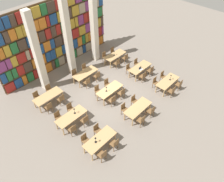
{
  "coord_description": "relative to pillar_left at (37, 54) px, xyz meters",
  "views": [
    {
      "loc": [
        -8.15,
        -7.93,
        11.12
      ],
      "look_at": [
        0.0,
        -0.25,
        0.65
      ],
      "focal_mm": 35.0,
      "sensor_mm": 36.0,
      "label": 1
    }
  ],
  "objects": [
    {
      "name": "chair_29",
      "position": [
        2.16,
        -0.87,
        -2.51
      ],
      "size": [
        0.42,
        0.4,
        0.89
      ],
      "rotation": [
        0.0,
        0.0,
        3.14
      ],
      "color": "brown",
      "rests_on": "ground_plane"
    },
    {
      "name": "chair_14",
      "position": [
        -0.37,
        -4.86,
        -2.51
      ],
      "size": [
        0.42,
        0.4,
        0.89
      ],
      "color": "brown",
      "rests_on": "ground_plane"
    },
    {
      "name": "chair_25",
      "position": [
        -1.27,
        -0.9,
        -2.51
      ],
      "size": [
        0.42,
        0.4,
        0.89
      ],
      "rotation": [
        0.0,
        0.0,
        3.14
      ],
      "color": "brown",
      "rests_on": "ground_plane"
    },
    {
      "name": "chair_11",
      "position": [
        6.65,
        -6.0,
        -2.51
      ],
      "size": [
        0.42,
        0.4,
        0.89
      ],
      "rotation": [
        0.0,
        0.0,
        3.14
      ],
      "color": "brown",
      "rests_on": "ground_plane"
    },
    {
      "name": "bookshelf_bank",
      "position": [
        2.62,
        1.52,
        -0.3
      ],
      "size": [
        10.17,
        0.35,
        5.5
      ],
      "color": "brown",
      "rests_on": "ground_plane"
    },
    {
      "name": "chair_16",
      "position": [
        2.07,
        -4.9,
        -2.51
      ],
      "size": [
        0.42,
        0.4,
        0.89
      ],
      "color": "brown",
      "rests_on": "ground_plane"
    },
    {
      "name": "reading_table_1",
      "position": [
        2.57,
        -6.74,
        -2.36
      ],
      "size": [
        2.01,
        0.82,
        0.72
      ],
      "color": "tan",
      "rests_on": "ground_plane"
    },
    {
      "name": "reading_table_6",
      "position": [
        -0.79,
        -1.59,
        -2.36
      ],
      "size": [
        2.01,
        0.82,
        0.72
      ],
      "color": "tan",
      "rests_on": "ground_plane"
    },
    {
      "name": "laptop",
      "position": [
        5.9,
        -4.39,
        -2.24
      ],
      "size": [
        0.32,
        0.22,
        0.21
      ],
      "color": "silver",
      "rests_on": "reading_table_5"
    },
    {
      "name": "chair_30",
      "position": [
        3.19,
        -2.26,
        -2.51
      ],
      "size": [
        0.42,
        0.4,
        0.89
      ],
      "color": "brown",
      "rests_on": "ground_plane"
    },
    {
      "name": "reading_table_2",
      "position": [
        6.15,
        -6.7,
        -2.36
      ],
      "size": [
        2.01,
        0.82,
        0.72
      ],
      "color": "tan",
      "rests_on": "ground_plane"
    },
    {
      "name": "pillar_right",
      "position": [
        5.22,
        0.0,
        0.0
      ],
      "size": [
        0.46,
        0.46,
        6.0
      ],
      "color": "silver",
      "rests_on": "ground_plane"
    },
    {
      "name": "chair_22",
      "position": [
        6.58,
        -4.86,
        -2.51
      ],
      "size": [
        0.42,
        0.4,
        0.89
      ],
      "color": "brown",
      "rests_on": "ground_plane"
    },
    {
      "name": "chair_4",
      "position": [
        2.04,
        -7.44,
        -2.51
      ],
      "size": [
        0.42,
        0.4,
        0.89
      ],
      "color": "brown",
      "rests_on": "ground_plane"
    },
    {
      "name": "chair_3",
      "position": [
        -0.35,
        -5.99,
        -2.51
      ],
      "size": [
        0.42,
        0.4,
        0.89
      ],
      "rotation": [
        0.0,
        0.0,
        3.14
      ],
      "color": "brown",
      "rests_on": "ground_plane"
    },
    {
      "name": "reading_table_5",
      "position": [
        6.11,
        -4.17,
        -2.36
      ],
      "size": [
        2.01,
        0.82,
        0.72
      ],
      "color": "tan",
      "rests_on": "ground_plane"
    },
    {
      "name": "desk_lamp_1",
      "position": [
        6.39,
        -6.75,
        -1.97
      ],
      "size": [
        0.14,
        0.14,
        0.46
      ],
      "color": "black",
      "rests_on": "reading_table_2"
    },
    {
      "name": "chair_33",
      "position": [
        5.48,
        -0.86,
        -2.51
      ],
      "size": [
        0.42,
        0.4,
        0.89
      ],
      "rotation": [
        0.0,
        0.0,
        3.14
      ],
      "color": "brown",
      "rests_on": "ground_plane"
    },
    {
      "name": "chair_28",
      "position": [
        2.16,
        -2.26,
        -2.51
      ],
      "size": [
        0.42,
        0.4,
        0.89
      ],
      "color": "brown",
      "rests_on": "ground_plane"
    },
    {
      "name": "desk_lamp_0",
      "position": [
        -1.11,
        -6.65,
        -1.99
      ],
      "size": [
        0.14,
        0.14,
        0.44
      ],
      "color": "black",
      "rests_on": "reading_table_0"
    },
    {
      "name": "reading_table_8",
      "position": [
        6.01,
        -1.56,
        -2.36
      ],
      "size": [
        2.01,
        0.82,
        0.72
      ],
      "color": "tan",
      "rests_on": "ground_plane"
    },
    {
      "name": "chair_35",
      "position": [
        6.53,
        -0.86,
        -2.51
      ],
      "size": [
        0.42,
        0.4,
        0.89
      ],
      "rotation": [
        0.0,
        0.0,
        3.14
      ],
      "color": "brown",
      "rests_on": "ground_plane"
    },
    {
      "name": "desk_lamp_3",
      "position": [
        2.28,
        -4.18,
        -2.0
      ],
      "size": [
        0.14,
        0.14,
        0.42
      ],
      "color": "black",
      "rests_on": "reading_table_4"
    },
    {
      "name": "chair_18",
      "position": [
        3.06,
        -4.9,
        -2.51
      ],
      "size": [
        0.42,
        0.4,
        0.89
      ],
      "color": "brown",
      "rests_on": "ground_plane"
    },
    {
      "name": "chair_17",
      "position": [
        2.07,
        -3.51,
        -2.51
      ],
      "size": [
        0.42,
        0.4,
        0.89
      ],
      "rotation": [
        0.0,
        0.0,
        3.14
      ],
      "color": "brown",
      "rests_on": "ground_plane"
    },
    {
      "name": "chair_24",
      "position": [
        -1.27,
        -2.29,
        -2.51
      ],
      "size": [
        0.42,
        0.4,
        0.89
      ],
      "color": "brown",
      "rests_on": "ground_plane"
    },
    {
      "name": "chair_31",
      "position": [
        3.19,
        -0.87,
        -2.51
      ],
      "size": [
        0.42,
        0.4,
        0.89
      ],
      "rotation": [
        0.0,
        0.0,
        3.14
      ],
      "color": "brown",
      "rests_on": "ground_plane"
    },
    {
      "name": "chair_6",
      "position": [
        3.09,
        -7.44,
        -2.51
      ],
      "size": [
        0.42,
        0.4,
        0.89
      ],
      "color": "brown",
      "rests_on": "ground_plane"
    },
    {
      "name": "chair_7",
      "position": [
        3.09,
        -6.05,
        -2.51
      ],
      "size": [
        0.42,
        0.4,
        0.89
      ],
      "rotation": [
        0.0,
        0.0,
        3.14
      ],
      "color": "brown",
      "rests_on": "ground_plane"
    },
    {
      "name": "chair_27",
      "position": [
        -0.25,
        -0.9,
        -2.51
      ],
      "size": [
        0.42,
        0.4,
        0.89
      ],
      "rotation": [
        0.0,
        0.0,
        3.14
      ],
      "color": "brown",
      "rests_on": "ground_plane"
    },
    {
      "name": "chair_5",
      "position": [
        2.04,
        -6.05,
        -2.51
      ],
      "size": [
        0.42,
        0.4,
        0.89
      ],
      "rotation": [
        0.0,
        0.0,
        3.14
      ],
      "color": "brown",
      "rests_on": "ground_plane"
    },
    {
      "name": "chair_8",
      "position": [
        5.66,
        -7.39,
        -2.51
      ],
      "size": [
        0.42,
        0.4,
        0.89
      ],
      "color": "brown",
      "rests_on": "ground_plane"
    },
    {
      "name": "chair_19",
      "position": [
        3.06,
        -3.51,
        -2.51
      ],
      "size": [
        0.42,
        0.4,
        0.89
      ],
      "rotation": [
        0.0,
        0.0,
        3.14
      ],
      "color": "brown",
      "rests_on": "ground_plane"
    },
    {
      "name": "chair_34",
      "position": [
        6.53,
        -2.25,
        -2.51
      ],
      "size": [
        0.42,
        0.4,
        0.89
      ],
      "color": "brown",
      "rests_on": "ground_plane"
    },
    {
      "name": "chair_15",
      "position": [
        -0.37,
        -3.47,
        -2.51
      ],
      "size": [
        0.42,
        0.4,
        0.89
      ],
      "rotation": [
        0.0,
        0.0,
        3.14
      ],
      "color": "brown",
      "rests_on": "ground_plane"
    },
    {
      "name": "chair_12",
      "position": [
        -1.35,
        -4.86,
        -2.51
      ],
      "size": [
        0.42,
        0.4,
        0.89
      ],
      "color": "brown",
      "rests_on": "ground_plane"
    },
    {
      "name": "desk_lamp_2",
      "position": [
        -0.54,
        -4.15,
        -1.98
      ],
      "size": [
        0.14,
        0.14,
        0.45
      ],
      "color": "black",
      "rests_on": "reading_table_3"
    },
    {
      "name": "chair_21",
      "position": [
        5.57,
        -3.47,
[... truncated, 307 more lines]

